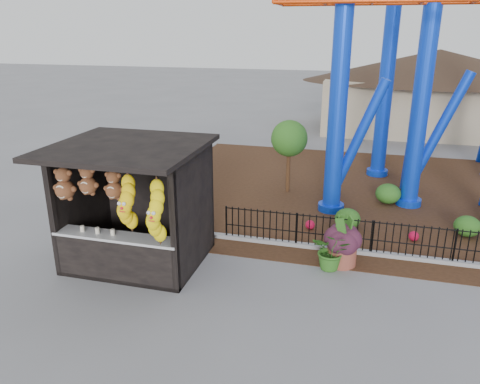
% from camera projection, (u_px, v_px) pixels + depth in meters
% --- Properties ---
extents(ground, '(120.00, 120.00, 0.00)m').
position_uv_depth(ground, '(239.00, 300.00, 10.37)').
color(ground, slate).
rests_on(ground, ground).
extents(mulch_bed, '(18.00, 12.00, 0.02)m').
position_uv_depth(mulch_bed, '(406.00, 197.00, 16.66)').
color(mulch_bed, '#331E11').
rests_on(mulch_bed, ground).
extents(curb, '(18.00, 0.18, 0.12)m').
position_uv_depth(curb, '(419.00, 259.00, 12.09)').
color(curb, gray).
rests_on(curb, ground).
extents(prize_booth, '(3.50, 3.40, 3.12)m').
position_uv_depth(prize_booth, '(132.00, 209.00, 11.42)').
color(prize_booth, black).
rests_on(prize_booth, ground).
extents(picket_fence, '(12.20, 0.06, 1.00)m').
position_uv_depth(picket_fence, '(459.00, 247.00, 11.73)').
color(picket_fence, black).
rests_on(picket_fence, ground).
extents(roller_coaster, '(11.00, 6.37, 10.82)m').
position_uv_depth(roller_coaster, '(468.00, 3.00, 14.46)').
color(roller_coaster, '#0C39D6').
rests_on(roller_coaster, ground).
extents(terracotta_planter, '(0.98, 0.98, 0.58)m').
position_uv_depth(terracotta_planter, '(342.00, 254.00, 11.86)').
color(terracotta_planter, brown).
rests_on(terracotta_planter, ground).
extents(planter_foliage, '(0.70, 0.70, 0.64)m').
position_uv_depth(planter_foliage, '(343.00, 232.00, 11.65)').
color(planter_foliage, '#361524').
rests_on(planter_foliage, terracotta_planter).
extents(potted_plant, '(1.05, 0.95, 1.02)m').
position_uv_depth(potted_plant, '(332.00, 250.00, 11.55)').
color(potted_plant, '#2C5F1C').
rests_on(potted_plant, ground).
extents(landscaping, '(7.76, 4.04, 0.68)m').
position_uv_depth(landscaping, '(428.00, 214.00, 14.37)').
color(landscaping, '#275719').
rests_on(landscaping, mulch_bed).
extents(pavilion, '(15.00, 15.00, 4.80)m').
position_uv_depth(pavilion, '(437.00, 78.00, 26.09)').
color(pavilion, '#BFAD8C').
rests_on(pavilion, ground).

